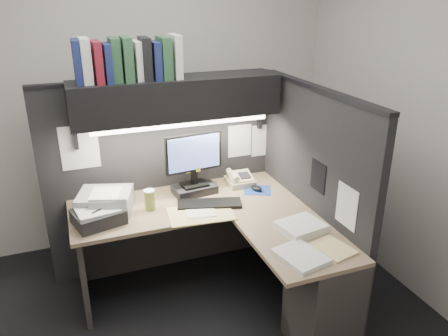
{
  "coord_description": "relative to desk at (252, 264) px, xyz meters",
  "views": [
    {
      "loc": [
        -0.68,
        -2.37,
        2.23
      ],
      "look_at": [
        0.41,
        0.51,
        0.99
      ],
      "focal_mm": 35.0,
      "sensor_mm": 36.0,
      "label": 1
    }
  ],
  "objects": [
    {
      "name": "coffee_cup",
      "position": [
        -0.59,
        0.53,
        0.36
      ],
      "size": [
        0.09,
        0.09,
        0.15
      ],
      "primitive_type": "cylinder",
      "rotation": [
        0.0,
        0.0,
        -0.18
      ],
      "color": "#A89F43",
      "rests_on": "desk"
    },
    {
      "name": "partition_back",
      "position": [
        -0.4,
        0.93,
        0.36
      ],
      "size": [
        1.9,
        0.06,
        1.6
      ],
      "primitive_type": "cube",
      "color": "black",
      "rests_on": "floor"
    },
    {
      "name": "wall_back",
      "position": [
        -0.43,
        1.5,
        0.91
      ],
      "size": [
        3.5,
        0.04,
        2.7
      ],
      "primitive_type": "cube",
      "color": "beige",
      "rests_on": "floor"
    },
    {
      "name": "keyboard",
      "position": [
        -0.16,
        0.44,
        0.3
      ],
      "size": [
        0.51,
        0.28,
        0.02
      ],
      "primitive_type": "cube",
      "rotation": [
        0.0,
        0.0,
        -0.27
      ],
      "color": "black",
      "rests_on": "desk"
    },
    {
      "name": "floor",
      "position": [
        -0.43,
        0.0,
        -0.44
      ],
      "size": [
        3.5,
        3.5,
        0.0
      ],
      "primitive_type": "plane",
      "color": "black",
      "rests_on": "ground"
    },
    {
      "name": "manila_stack",
      "position": [
        0.36,
        -0.42,
        0.29
      ],
      "size": [
        0.25,
        0.29,
        0.01
      ],
      "primitive_type": "cube",
      "rotation": [
        0.0,
        0.0,
        0.23
      ],
      "color": "#E4C980",
      "rests_on": "desk"
    },
    {
      "name": "wall_right",
      "position": [
        1.32,
        0.0,
        0.91
      ],
      "size": [
        0.04,
        3.0,
        2.7
      ],
      "primitive_type": "cube",
      "color": "beige",
      "rests_on": "floor"
    },
    {
      "name": "overhead_shelf",
      "position": [
        -0.3,
        0.75,
        1.06
      ],
      "size": [
        1.55,
        0.34,
        0.3
      ],
      "primitive_type": "cube",
      "color": "black",
      "rests_on": "partition_back"
    },
    {
      "name": "pinned_papers",
      "position": [
        -0.0,
        0.56,
        0.61
      ],
      "size": [
        1.76,
        1.31,
        0.51
      ],
      "color": "white",
      "rests_on": "partition_back"
    },
    {
      "name": "notebook_stack",
      "position": [
        -0.97,
        0.46,
        0.34
      ],
      "size": [
        0.38,
        0.35,
        0.1
      ],
      "primitive_type": "cube",
      "rotation": [
        0.0,
        0.0,
        0.27
      ],
      "color": "black",
      "rests_on": "desk"
    },
    {
      "name": "paper_stack_b",
      "position": [
        0.12,
        -0.43,
        0.3
      ],
      "size": [
        0.29,
        0.34,
        0.03
      ],
      "primitive_type": "cube",
      "rotation": [
        0.0,
        0.0,
        0.2
      ],
      "color": "white",
      "rests_on": "desk"
    },
    {
      "name": "telephone",
      "position": [
        0.2,
        0.71,
        0.33
      ],
      "size": [
        0.22,
        0.22,
        0.09
      ],
      "primitive_type": "cube",
      "rotation": [
        0.0,
        0.0,
        -0.03
      ],
      "color": "beige",
      "rests_on": "desk"
    },
    {
      "name": "partition_right",
      "position": [
        0.55,
        0.18,
        0.36
      ],
      "size": [
        0.06,
        1.5,
        1.6
      ],
      "primitive_type": "cube",
      "color": "black",
      "rests_on": "floor"
    },
    {
      "name": "mousepad",
      "position": [
        0.29,
        0.56,
        0.29
      ],
      "size": [
        0.28,
        0.27,
        0.0
      ],
      "primitive_type": "cube",
      "rotation": [
        0.0,
        0.0,
        -0.42
      ],
      "color": "#1C3A9B",
      "rests_on": "desk"
    },
    {
      "name": "open_folder",
      "position": [
        -0.27,
        0.32,
        0.29
      ],
      "size": [
        0.5,
        0.35,
        0.01
      ],
      "primitive_type": "cube",
      "rotation": [
        0.0,
        0.0,
        -0.1
      ],
      "color": "#E4C980",
      "rests_on": "desk"
    },
    {
      "name": "binder_row",
      "position": [
        -0.64,
        0.75,
        1.35
      ],
      "size": [
        0.73,
        0.25,
        0.3
      ],
      "color": "navy",
      "rests_on": "overhead_shelf"
    },
    {
      "name": "mouse",
      "position": [
        0.28,
        0.55,
        0.31
      ],
      "size": [
        0.1,
        0.12,
        0.04
      ],
      "primitive_type": "ellipsoid",
      "rotation": [
        0.0,
        0.0,
        0.38
      ],
      "color": "black",
      "rests_on": "mousepad"
    },
    {
      "name": "wall_front",
      "position": [
        -0.43,
        -1.5,
        0.91
      ],
      "size": [
        3.5,
        0.04,
        2.7
      ],
      "primitive_type": "cube",
      "color": "beige",
      "rests_on": "floor"
    },
    {
      "name": "task_light_tube",
      "position": [
        -0.3,
        0.61,
        0.89
      ],
      "size": [
        1.32,
        0.04,
        0.04
      ],
      "primitive_type": "cylinder",
      "rotation": [
        0.0,
        1.57,
        0.0
      ],
      "color": "white",
      "rests_on": "overhead_shelf"
    },
    {
      "name": "desk",
      "position": [
        0.0,
        0.0,
        0.0
      ],
      "size": [
        1.7,
        1.53,
        0.73
      ],
      "color": "#90705B",
      "rests_on": "floor"
    },
    {
      "name": "printer",
      "position": [
        -0.9,
        0.62,
        0.36
      ],
      "size": [
        0.45,
        0.42,
        0.15
      ],
      "primitive_type": "cube",
      "rotation": [
        0.0,
        0.0,
        -0.31
      ],
      "color": "#96989B",
      "rests_on": "desk"
    },
    {
      "name": "monitor",
      "position": [
        -0.2,
        0.69,
        0.49
      ],
      "size": [
        0.46,
        0.24,
        0.5
      ],
      "rotation": [
        0.0,
        0.0,
        0.11
      ],
      "color": "black",
      "rests_on": "desk"
    },
    {
      "name": "paper_stack_a",
      "position": [
        0.29,
        -0.14,
        0.31
      ],
      "size": [
        0.32,
        0.29,
        0.06
      ],
      "primitive_type": "cube",
      "rotation": [
        0.0,
        0.0,
        0.17
      ],
      "color": "white",
      "rests_on": "desk"
    }
  ]
}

